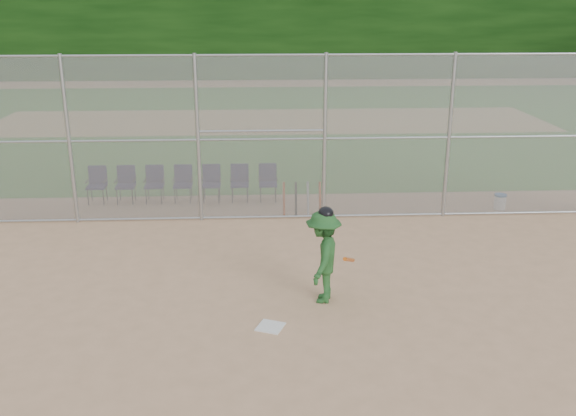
{
  "coord_description": "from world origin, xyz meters",
  "views": [
    {
      "loc": [
        -0.62,
        -9.94,
        5.23
      ],
      "look_at": [
        0.0,
        2.5,
        1.1
      ],
      "focal_mm": 40.0,
      "sensor_mm": 36.0,
      "label": 1
    }
  ],
  "objects_px": {
    "batter_at_plate": "(323,256)",
    "chair_0": "(97,185)",
    "water_cooler": "(500,201)",
    "home_plate": "(270,327)"
  },
  "relations": [
    {
      "from": "home_plate",
      "to": "water_cooler",
      "type": "relative_size",
      "value": 1.04
    },
    {
      "from": "batter_at_plate",
      "to": "chair_0",
      "type": "relative_size",
      "value": 1.85
    },
    {
      "from": "home_plate",
      "to": "water_cooler",
      "type": "xyz_separation_m",
      "value": [
        6.06,
        5.94,
        0.19
      ]
    },
    {
      "from": "home_plate",
      "to": "water_cooler",
      "type": "distance_m",
      "value": 8.49
    },
    {
      "from": "home_plate",
      "to": "batter_at_plate",
      "type": "relative_size",
      "value": 0.23
    },
    {
      "from": "water_cooler",
      "to": "chair_0",
      "type": "distance_m",
      "value": 10.53
    },
    {
      "from": "chair_0",
      "to": "water_cooler",
      "type": "bearing_deg",
      "value": -5.64
    },
    {
      "from": "batter_at_plate",
      "to": "chair_0",
      "type": "bearing_deg",
      "value": 131.83
    },
    {
      "from": "water_cooler",
      "to": "home_plate",
      "type": "bearing_deg",
      "value": -135.59
    },
    {
      "from": "home_plate",
      "to": "chair_0",
      "type": "xyz_separation_m",
      "value": [
        -4.42,
        6.97,
        0.47
      ]
    }
  ]
}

